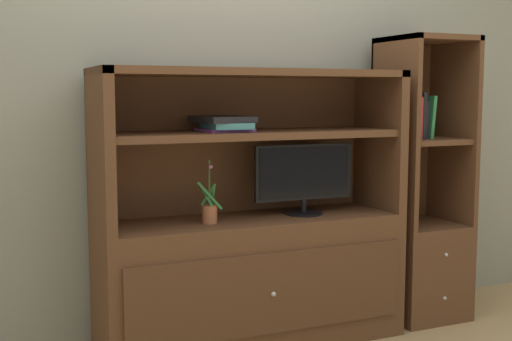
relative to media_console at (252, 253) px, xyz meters
The scene contains 7 objects.
painted_rear_wall 0.99m from the media_console, 90.00° to the left, with size 6.00×0.10×2.80m, color gray.
media_console is the anchor object (origin of this frame).
tv_monitor 0.49m from the media_console, ahead, with size 0.56×0.20×0.37m.
potted_plant 0.35m from the media_console, 167.39° to the right, with size 0.12×0.12×0.31m.
magazine_stack 0.69m from the media_console, behind, with size 0.27×0.33×0.08m.
bookshelf_tall 1.07m from the media_console, ahead, with size 0.44×0.45×1.62m.
upright_book_row 1.21m from the media_console, ahead, with size 0.18×0.18×0.27m.
Camera 1 is at (-1.34, -2.70, 1.29)m, focal length 46.77 mm.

